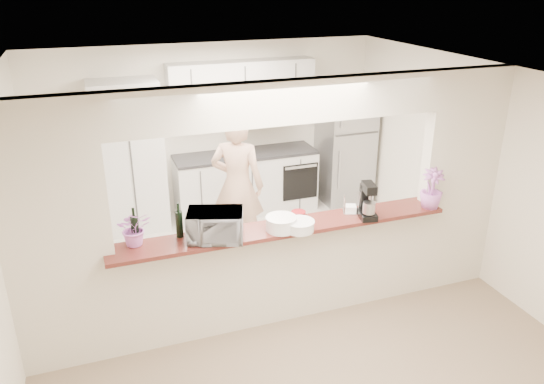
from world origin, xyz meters
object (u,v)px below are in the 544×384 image
refrigerator (345,149)px  stand_mixer (367,202)px  toaster_oven (215,226)px  person (238,186)px

refrigerator → stand_mixer: size_ratio=4.59×
refrigerator → toaster_oven: 3.90m
toaster_oven → stand_mixer: 1.55m
refrigerator → person: 2.35m
refrigerator → toaster_oven: bearing=-135.1°
refrigerator → stand_mixer: 3.06m
refrigerator → stand_mixer: (-1.20, -2.79, 0.41)m
toaster_oven → stand_mixer: stand_mixer is taller
person → toaster_oven: bearing=98.6°
toaster_oven → refrigerator: bearing=62.8°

